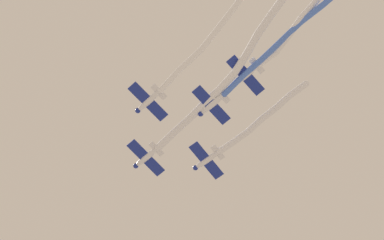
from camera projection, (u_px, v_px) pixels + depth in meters
The scene contains 9 objects.
airplane_lead at pixel (146, 157), 75.22m from camera, with size 4.47×5.97×1.48m.
smoke_trail_lead at pixel (229, 69), 70.80m from camera, with size 26.90×9.52×1.72m.
airplane_left_wing at pixel (148, 101), 72.01m from camera, with size 4.50×5.98×1.48m.
smoke_trail_left_wing at pixel (224, 15), 67.25m from camera, with size 23.42×8.80×2.81m.
airplane_right_wing at pixel (207, 160), 75.69m from camera, with size 4.39×5.90×1.48m.
smoke_trail_right_wing at pixel (263, 118), 74.42m from camera, with size 14.71×1.50×3.04m.
airplane_slot at pixel (212, 105), 72.39m from camera, with size 4.49×5.98×1.48m.
smoke_trail_slot at pixel (281, 42), 70.03m from camera, with size 19.31×3.13×1.67m.
airplane_trail at pixel (246, 75), 71.62m from camera, with size 4.48×5.97×1.48m.
Camera 1 is at (-24.46, 19.10, 6.06)m, focal length 54.37 mm.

